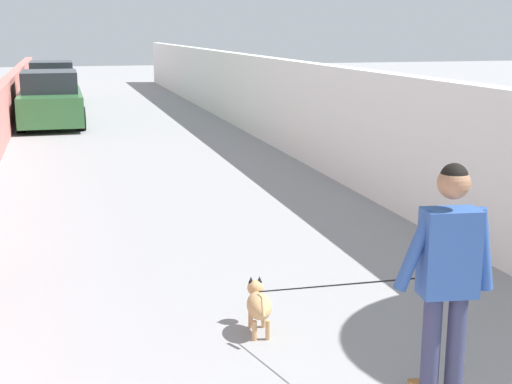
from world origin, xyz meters
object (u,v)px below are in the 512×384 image
at_px(person_skateboarder, 448,268).
at_px(dog, 259,304).
at_px(car_near, 51,100).
at_px(car_far, 52,84).

bearing_deg(person_skateboarder, dog, 26.54).
height_order(person_skateboarder, car_near, person_skateboarder).
relative_size(dog, car_near, 0.47).
bearing_deg(dog, car_near, 7.13).
distance_m(person_skateboarder, dog, 2.08).
bearing_deg(dog, person_skateboarder, -153.46).
xyz_separation_m(car_near, car_far, (6.43, 0.00, -0.00)).
distance_m(person_skateboarder, car_far, 23.62).
height_order(dog, car_far, car_far).
xyz_separation_m(person_skateboarder, dog, (1.71, 0.85, -0.83)).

